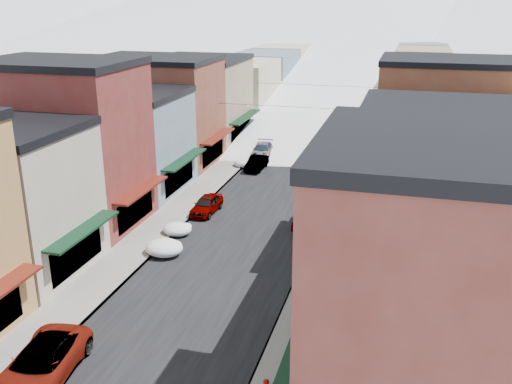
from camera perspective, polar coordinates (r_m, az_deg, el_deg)
The scene contains 35 objects.
road at distance 78.28m, azimuth 6.83°, elevation 6.58°, with size 10.00×160.00×0.01m, color black.
sidewalk_left at distance 79.47m, azimuth 2.10°, elevation 6.94°, with size 3.20×160.00×0.15m, color gray.
sidewalk_right at distance 77.62m, azimuth 11.68°, elevation 6.27°, with size 3.20×160.00×0.15m, color gray.
curb_left at distance 79.14m, azimuth 3.20°, elevation 6.87°, with size 0.10×160.00×0.15m, color slate.
curb_right at distance 77.72m, azimuth 10.54°, elevation 6.36°, with size 0.10×160.00×0.15m, color slate.
bldg_l_cream at distance 39.03m, azimuth -24.12°, elevation -0.59°, with size 11.30×8.20×9.50m.
bldg_l_brick_near at distance 45.04m, azimuth -18.61°, elevation 4.56°, with size 12.30×8.20×12.50m.
bldg_l_grayblue at distance 52.26m, azimuth -12.89°, elevation 5.02°, with size 11.30×9.20×9.00m.
bldg_l_brick_far at distance 60.35m, azimuth -9.85°, elevation 8.04°, with size 13.30×9.20×11.00m.
bldg_l_tan at distance 69.12m, azimuth -5.57°, elevation 9.19°, with size 11.30×11.20×10.00m.
bldg_r_brick_near at distance 21.61m, azimuth 20.74°, elevation -11.48°, with size 12.30×9.20×12.50m.
bldg_r_green at distance 30.25m, azimuth 18.14°, elevation -5.37°, with size 11.30×9.20×9.50m.
bldg_r_blue at distance 38.50m, azimuth 17.76°, elevation 0.72°, with size 11.30×9.20×10.50m.
bldg_r_cream at distance 47.37m, azimuth 17.96°, elevation 3.12°, with size 12.30×9.20×9.00m.
bldg_r_brick_far at distance 55.86m, azimuth 18.32°, elevation 6.74°, with size 13.30×9.20×11.50m.
bldg_r_tan at distance 65.81m, azimuth 17.02°, elevation 7.73°, with size 11.30×11.20×9.50m.
distant_blocks at distance 100.10m, azimuth 8.97°, elevation 11.53°, with size 34.00×55.00×8.00m.
mountain_ridge at distance 294.43m, azimuth 9.79°, elevation 18.37°, with size 670.00×340.00×34.00m.
overhead_cables at distance 64.99m, azimuth 5.35°, elevation 9.64°, with size 16.40×15.04×0.04m.
car_white_suv at distance 28.93m, azimuth -20.71°, elevation -15.81°, with size 2.77×6.00×1.67m, color white.
car_silver_sedan at distance 46.39m, azimuth -4.98°, elevation -1.26°, with size 1.69×4.20×1.43m, color gray.
car_dark_hatch at distance 57.77m, azimuth 0.07°, elevation 2.91°, with size 1.46×4.18×1.38m, color black.
car_silver_wagon at distance 62.52m, azimuth 0.63°, elevation 4.21°, with size 2.04×5.02×1.46m, color gray.
car_green_sedan at distance 43.19m, azimuth 5.22°, elevation -2.69°, with size 1.74×4.99×1.64m, color black.
car_gray_suv at distance 43.67m, azimuth 5.01°, elevation -2.64°, with size 1.60×3.97×1.35m, color #909398.
car_black_sedan at distance 59.49m, azimuth 8.20°, elevation 3.23°, with size 2.04×5.01×1.45m, color black.
car_lane_silver at distance 80.32m, azimuth 6.66°, elevation 7.40°, with size 1.60×3.97×1.35m, color #96989E.
car_lane_white at distance 90.19m, azimuth 9.47°, elevation 8.62°, with size 2.59×5.61×1.56m, color white.
trash_can at distance 43.76m, azimuth 8.02°, elevation -2.73°, with size 0.60×0.60×1.02m.
streetlamp_near at distance 41.57m, azimuth 7.98°, elevation -0.21°, with size 0.40×0.40×4.81m.
streetlamp_far at distance 60.65m, azimuth 9.39°, elevation 5.84°, with size 0.40×0.40×4.76m.
planter_far at distance 27.77m, azimuth 4.90°, elevation -17.14°, with size 0.30×0.30×0.53m, color #2E5D2A.
snow_pile_near at distance 39.46m, azimuth -9.09°, elevation -5.51°, with size 2.61×2.81×1.11m.
snow_pile_mid at distance 42.60m, azimuth -7.82°, elevation -3.67°, with size 2.17×2.54×0.92m.
snow_pile_far at distance 58.67m, azimuth -1.11°, elevation 2.92°, with size 2.22×2.57×0.94m.
Camera 1 is at (11.00, -15.67, 16.80)m, focal length 40.00 mm.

